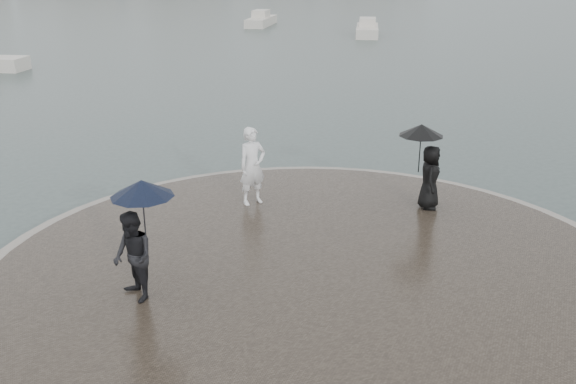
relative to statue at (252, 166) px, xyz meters
name	(u,v)px	position (x,y,z in m)	size (l,w,h in m)	color
kerb_ring	(314,281)	(-0.07, -3.64, -1.10)	(12.50, 12.50, 0.32)	gray
quay_tip	(314,280)	(-0.07, -3.64, -1.08)	(11.90, 11.90, 0.36)	#2D261E
statue	(252,166)	(0.00, 0.00, 0.00)	(0.66, 0.43, 1.80)	silver
visitor_left	(136,236)	(-3.17, -3.40, 0.22)	(1.15, 1.05, 2.04)	black
visitor_right	(427,161)	(3.51, -1.71, 0.20)	(1.13, 1.02, 1.95)	black
boats	(228,35)	(9.01, 31.87, -0.88)	(31.47, 20.25, 1.50)	beige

